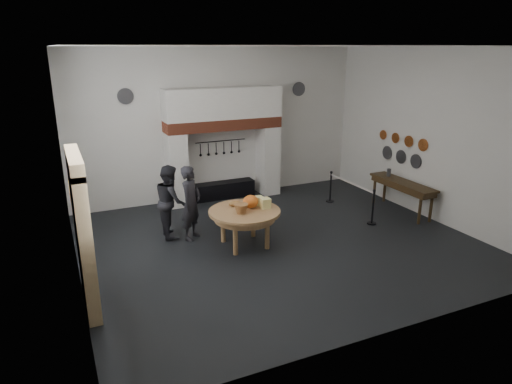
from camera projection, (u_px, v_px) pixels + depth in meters
name	position (u px, v px, depth m)	size (l,w,h in m)	color
floor	(279.00, 242.00, 10.98)	(9.00, 8.00, 0.02)	black
ceiling	(282.00, 46.00, 9.62)	(9.00, 8.00, 0.02)	silver
wall_back	(219.00, 124.00, 13.77)	(9.00, 0.02, 4.50)	silver
wall_front	(402.00, 203.00, 6.83)	(9.00, 0.02, 4.50)	silver
wall_left	(66.00, 172.00, 8.53)	(0.02, 8.00, 4.50)	silver
wall_right	(431.00, 135.00, 12.07)	(0.02, 8.00, 4.50)	silver
chimney_pier_left	(177.00, 170.00, 13.24)	(0.55, 0.70, 2.15)	silver
chimney_pier_right	(268.00, 160.00, 14.40)	(0.55, 0.70, 2.15)	silver
hearth_brick_band	(223.00, 124.00, 13.45)	(3.50, 0.72, 0.32)	#9E442B
chimney_hood	(223.00, 103.00, 13.26)	(3.50, 0.70, 0.90)	silver
iron_range	(224.00, 190.00, 14.13)	(1.90, 0.45, 0.50)	black
utensil_rail	(221.00, 141.00, 13.85)	(0.02, 0.02, 1.60)	black
door_recess	(78.00, 240.00, 7.97)	(0.04, 1.10, 2.50)	black
door_jamb_near	(87.00, 253.00, 7.39)	(0.22, 0.30, 2.60)	tan
door_jamb_far	(80.00, 223.00, 8.60)	(0.22, 0.30, 2.60)	tan
door_lintel	(74.00, 162.00, 7.58)	(0.22, 1.70, 0.30)	tan
wall_plaque	(71.00, 193.00, 9.44)	(0.05, 0.34, 0.44)	gold
work_table	(245.00, 212.00, 10.55)	(1.67, 1.67, 0.07)	#AB7650
pumpkin	(251.00, 201.00, 10.66)	(0.36, 0.36, 0.31)	orange
cheese_block_big	(265.00, 203.00, 10.66)	(0.22, 0.22, 0.24)	#F9F395
cheese_block_small	(259.00, 200.00, 10.92)	(0.18, 0.18, 0.20)	#F6F693
wicker_basket	(241.00, 209.00, 10.32)	(0.32, 0.32, 0.22)	olive
bread_loaf	(235.00, 204.00, 10.79)	(0.31, 0.18, 0.13)	#A67F3B
visitor_near	(191.00, 203.00, 10.92)	(0.67, 0.44, 1.82)	black
visitor_far	(170.00, 201.00, 11.11)	(0.87, 0.68, 1.79)	black
side_table	(403.00, 183.00, 12.71)	(0.55, 2.20, 0.06)	#3D2A16
pewter_jug	(389.00, 173.00, 13.19)	(0.12, 0.12, 0.22)	#4B4B50
copper_pan_a	(423.00, 145.00, 12.32)	(0.34, 0.34, 0.03)	#C6662D
copper_pan_b	(409.00, 141.00, 12.80)	(0.32, 0.32, 0.03)	#C6662D
copper_pan_c	(395.00, 138.00, 13.27)	(0.30, 0.30, 0.03)	#C6662D
copper_pan_d	(383.00, 135.00, 13.75)	(0.28, 0.28, 0.03)	#C6662D
pewter_plate_left	(416.00, 161.00, 12.65)	(0.40, 0.40, 0.03)	#4C4C51
pewter_plate_mid	(401.00, 157.00, 13.17)	(0.40, 0.40, 0.03)	#4C4C51
pewter_plate_right	(387.00, 153.00, 13.69)	(0.40, 0.40, 0.03)	#4C4C51
pewter_plate_back_left	(125.00, 96.00, 12.38)	(0.44, 0.44, 0.03)	#4C4C51
pewter_plate_back_right	(299.00, 89.00, 14.51)	(0.44, 0.44, 0.03)	#4C4C51
barrier_post_near	(373.00, 208.00, 11.96)	(0.05, 0.05, 0.90)	black
barrier_post_far	(331.00, 187.00, 13.70)	(0.05, 0.05, 0.90)	black
barrier_rope	(351.00, 183.00, 12.71)	(0.04, 0.04, 2.00)	beige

